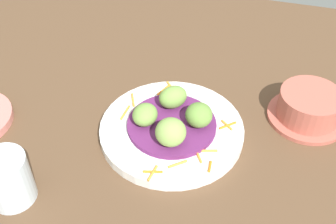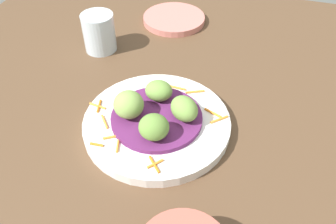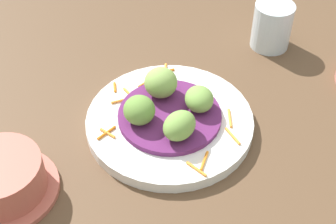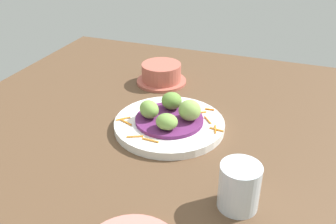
{
  "view_description": "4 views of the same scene",
  "coord_description": "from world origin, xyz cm",
  "px_view_note": "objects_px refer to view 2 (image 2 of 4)",
  "views": [
    {
      "loc": [
        16.66,
        -50.0,
        54.81
      ],
      "look_at": [
        2.07,
        0.67,
        6.42
      ],
      "focal_mm": 44.58,
      "sensor_mm": 36.0,
      "label": 1
    },
    {
      "loc": [
        42.53,
        14.07,
        45.6
      ],
      "look_at": [
        1.96,
        1.72,
        5.18
      ],
      "focal_mm": 37.15,
      "sensor_mm": 36.0,
      "label": 2
    },
    {
      "loc": [
        6.53,
        51.29,
        55.04
      ],
      "look_at": [
        3.18,
        -0.05,
        4.98
      ],
      "focal_mm": 51.71,
      "sensor_mm": 36.0,
      "label": 3
    },
    {
      "loc": [
        -65.66,
        -25.19,
        47.23
      ],
      "look_at": [
        3.65,
        0.59,
        5.75
      ],
      "focal_mm": 39.86,
      "sensor_mm": 36.0,
      "label": 4
    }
  ],
  "objects_px": {
    "guac_scoop_center": "(159,91)",
    "guac_scoop_right": "(129,105)",
    "main_plate": "(157,123)",
    "guac_scoop_back": "(154,127)",
    "water_glass": "(99,32)",
    "guac_scoop_left": "(184,109)",
    "side_plate_small": "(174,19)"
  },
  "relations": [
    {
      "from": "guac_scoop_back",
      "to": "water_glass",
      "type": "height_order",
      "value": "water_glass"
    },
    {
      "from": "main_plate",
      "to": "guac_scoop_right",
      "type": "distance_m",
      "value": 0.06
    },
    {
      "from": "main_plate",
      "to": "guac_scoop_left",
      "type": "bearing_deg",
      "value": 103.34
    },
    {
      "from": "guac_scoop_right",
      "to": "guac_scoop_back",
      "type": "bearing_deg",
      "value": 58.34
    },
    {
      "from": "guac_scoop_center",
      "to": "guac_scoop_right",
      "type": "xyz_separation_m",
      "value": [
        0.06,
        -0.03,
        0.01
      ]
    },
    {
      "from": "guac_scoop_left",
      "to": "guac_scoop_center",
      "type": "height_order",
      "value": "guac_scoop_left"
    },
    {
      "from": "guac_scoop_back",
      "to": "side_plate_small",
      "type": "height_order",
      "value": "guac_scoop_back"
    },
    {
      "from": "main_plate",
      "to": "water_glass",
      "type": "distance_m",
      "value": 0.28
    },
    {
      "from": "main_plate",
      "to": "guac_scoop_right",
      "type": "relative_size",
      "value": 4.96
    },
    {
      "from": "guac_scoop_right",
      "to": "side_plate_small",
      "type": "bearing_deg",
      "value": -175.44
    },
    {
      "from": "guac_scoop_right",
      "to": "side_plate_small",
      "type": "height_order",
      "value": "guac_scoop_right"
    },
    {
      "from": "guac_scoop_back",
      "to": "water_glass",
      "type": "relative_size",
      "value": 0.58
    },
    {
      "from": "main_plate",
      "to": "side_plate_small",
      "type": "height_order",
      "value": "main_plate"
    },
    {
      "from": "guac_scoop_left",
      "to": "guac_scoop_back",
      "type": "xyz_separation_m",
      "value": [
        0.06,
        -0.03,
        0.0
      ]
    },
    {
      "from": "guac_scoop_left",
      "to": "side_plate_small",
      "type": "height_order",
      "value": "guac_scoop_left"
    },
    {
      "from": "guac_scoop_center",
      "to": "guac_scoop_right",
      "type": "height_order",
      "value": "guac_scoop_right"
    },
    {
      "from": "guac_scoop_center",
      "to": "water_glass",
      "type": "distance_m",
      "value": 0.24
    },
    {
      "from": "guac_scoop_center",
      "to": "guac_scoop_back",
      "type": "xyz_separation_m",
      "value": [
        0.09,
        0.02,
        0.0
      ]
    },
    {
      "from": "water_glass",
      "to": "main_plate",
      "type": "bearing_deg",
      "value": 45.05
    },
    {
      "from": "guac_scoop_center",
      "to": "guac_scoop_left",
      "type": "bearing_deg",
      "value": 58.34
    },
    {
      "from": "main_plate",
      "to": "guac_scoop_center",
      "type": "height_order",
      "value": "guac_scoop_center"
    },
    {
      "from": "guac_scoop_left",
      "to": "water_glass",
      "type": "xyz_separation_m",
      "value": [
        -0.19,
        -0.24,
        -0.0
      ]
    },
    {
      "from": "guac_scoop_right",
      "to": "guac_scoop_back",
      "type": "relative_size",
      "value": 1.05
    },
    {
      "from": "main_plate",
      "to": "guac_scoop_right",
      "type": "height_order",
      "value": "guac_scoop_right"
    },
    {
      "from": "main_plate",
      "to": "guac_scoop_left",
      "type": "relative_size",
      "value": 4.79
    },
    {
      "from": "guac_scoop_left",
      "to": "water_glass",
      "type": "height_order",
      "value": "water_glass"
    },
    {
      "from": "guac_scoop_back",
      "to": "side_plate_small",
      "type": "bearing_deg",
      "value": -168.18
    },
    {
      "from": "guac_scoop_right",
      "to": "water_glass",
      "type": "distance_m",
      "value": 0.26
    },
    {
      "from": "guac_scoop_left",
      "to": "guac_scoop_right",
      "type": "xyz_separation_m",
      "value": [
        0.02,
        -0.09,
        0.0
      ]
    },
    {
      "from": "main_plate",
      "to": "guac_scoop_back",
      "type": "relative_size",
      "value": 5.22
    },
    {
      "from": "guac_scoop_center",
      "to": "guac_scoop_right",
      "type": "distance_m",
      "value": 0.07
    },
    {
      "from": "guac_scoop_back",
      "to": "water_glass",
      "type": "xyz_separation_m",
      "value": [
        -0.24,
        -0.21,
        -0.01
      ]
    }
  ]
}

